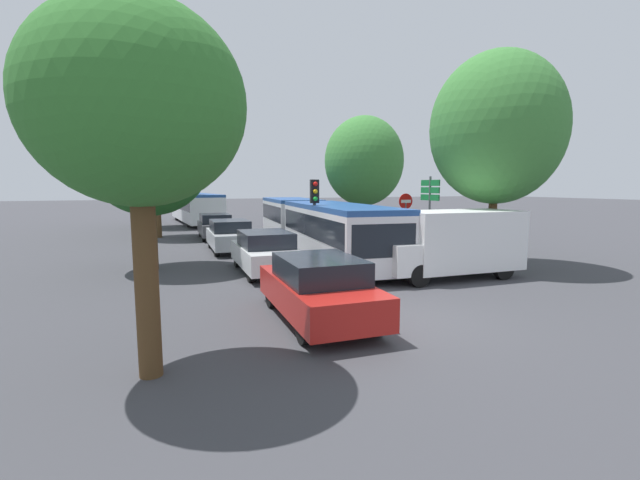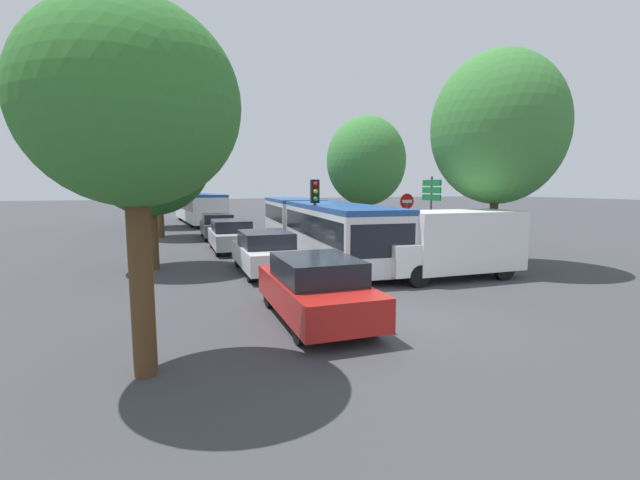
# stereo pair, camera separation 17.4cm
# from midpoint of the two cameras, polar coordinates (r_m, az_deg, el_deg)

# --- Properties ---
(ground_plane) EXTENTS (200.00, 200.00, 0.00)m
(ground_plane) POSITION_cam_midpoint_polar(r_m,az_deg,el_deg) (10.68, 10.78, -10.10)
(ground_plane) COLOR #3D3D42
(articulated_bus) EXTENTS (3.95, 16.42, 2.41)m
(articulated_bus) POSITION_cam_midpoint_polar(r_m,az_deg,el_deg) (20.79, -0.41, 2.35)
(articulated_bus) COLOR silver
(articulated_bus) RESTS_ON ground
(city_bus_rear) EXTENTS (3.30, 11.80, 2.51)m
(city_bus_rear) POSITION_cam_midpoint_polar(r_m,az_deg,el_deg) (38.09, -15.73, 4.38)
(city_bus_rear) COLOR silver
(city_bus_rear) RESTS_ON ground
(queued_car_red) EXTENTS (2.00, 4.43, 1.52)m
(queued_car_red) POSITION_cam_midpoint_polar(r_m,az_deg,el_deg) (10.10, -0.09, -6.43)
(queued_car_red) COLOR #B21E19
(queued_car_red) RESTS_ON ground
(queued_car_white) EXTENTS (2.01, 4.44, 1.52)m
(queued_car_white) POSITION_cam_midpoint_polar(r_m,az_deg,el_deg) (15.71, -6.98, -1.56)
(queued_car_white) COLOR white
(queued_car_white) RESTS_ON ground
(queued_car_silver) EXTENTS (2.01, 4.45, 1.52)m
(queued_car_silver) POSITION_cam_midpoint_polar(r_m,az_deg,el_deg) (21.21, -11.53, 0.61)
(queued_car_silver) COLOR #B7BABF
(queued_car_silver) RESTS_ON ground
(queued_car_graphite) EXTENTS (1.96, 4.35, 1.49)m
(queued_car_graphite) POSITION_cam_midpoint_polar(r_m,az_deg,el_deg) (26.59, -13.33, 1.84)
(queued_car_graphite) COLOR #47474C
(queued_car_graphite) RESTS_ON ground
(white_van) EXTENTS (5.07, 2.16, 2.31)m
(white_van) POSITION_cam_midpoint_polar(r_m,az_deg,el_deg) (15.36, 17.68, -0.28)
(white_van) COLOR white
(white_van) RESTS_ON ground
(traffic_light) EXTENTS (0.35, 0.38, 3.40)m
(traffic_light) POSITION_cam_midpoint_polar(r_m,az_deg,el_deg) (16.52, -0.38, 4.94)
(traffic_light) COLOR #56595E
(traffic_light) RESTS_ON ground
(no_entry_sign) EXTENTS (0.70, 0.08, 2.82)m
(no_entry_sign) POSITION_cam_midpoint_polar(r_m,az_deg,el_deg) (19.75, 11.72, 3.35)
(no_entry_sign) COLOR #56595E
(no_entry_sign) RESTS_ON ground
(direction_sign_post) EXTENTS (0.10, 1.40, 3.60)m
(direction_sign_post) POSITION_cam_midpoint_polar(r_m,az_deg,el_deg) (20.81, 14.85, 5.36)
(direction_sign_post) COLOR #56595E
(direction_sign_post) RESTS_ON ground
(tree_left_near) EXTENTS (3.35, 3.35, 6.01)m
(tree_left_near) POSITION_cam_midpoint_polar(r_m,az_deg,el_deg) (7.54, -23.52, 15.43)
(tree_left_near) COLOR #51381E
(tree_left_near) RESTS_ON ground
(tree_left_mid) EXTENTS (4.45, 4.45, 6.42)m
(tree_left_mid) POSITION_cam_midpoint_polar(r_m,az_deg,el_deg) (17.33, -21.38, 9.92)
(tree_left_mid) COLOR #51381E
(tree_left_mid) RESTS_ON ground
(tree_left_far) EXTENTS (4.78, 4.78, 7.86)m
(tree_left_far) POSITION_cam_midpoint_polar(r_m,az_deg,el_deg) (28.11, -20.69, 11.20)
(tree_left_far) COLOR #51381E
(tree_left_far) RESTS_ON ground
(tree_left_distant) EXTENTS (5.18, 5.18, 7.79)m
(tree_left_distant) POSITION_cam_midpoint_polar(r_m,az_deg,el_deg) (35.16, -20.60, 10.15)
(tree_left_distant) COLOR #51381E
(tree_left_distant) RESTS_ON ground
(tree_right_near) EXTENTS (4.98, 4.98, 8.18)m
(tree_right_near) POSITION_cam_midpoint_polar(r_m,az_deg,el_deg) (17.94, 22.92, 13.13)
(tree_right_near) COLOR #51381E
(tree_right_near) RESTS_ON ground
(tree_right_mid) EXTENTS (4.87, 4.87, 7.43)m
(tree_right_mid) POSITION_cam_midpoint_polar(r_m,az_deg,el_deg) (26.97, 6.35, 10.40)
(tree_right_mid) COLOR #51381E
(tree_right_mid) RESTS_ON ground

